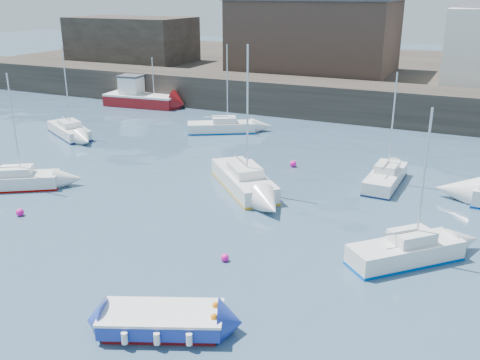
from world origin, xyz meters
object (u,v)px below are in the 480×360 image
at_px(fishing_boat, 140,97).
at_px(sailboat_a, 14,181).
at_px(sailboat_e, 69,130).
at_px(buoy_far, 293,167).
at_px(sailboat_b, 244,180).
at_px(sailboat_h, 221,127).
at_px(buoy_mid, 225,261).
at_px(sailboat_c, 406,251).
at_px(blue_dinghy, 162,320).
at_px(sailboat_f, 386,177).
at_px(buoy_near, 20,216).

relative_size(fishing_boat, sailboat_a, 1.13).
xyz_separation_m(sailboat_e, buoy_far, (18.49, 0.01, -0.45)).
height_order(sailboat_e, buoy_far, sailboat_e).
bearing_deg(sailboat_b, sailboat_e, 163.91).
height_order(sailboat_h, buoy_mid, sailboat_h).
xyz_separation_m(sailboat_a, sailboat_c, (21.78, 0.35, 0.04)).
bearing_deg(buoy_mid, blue_dinghy, -86.89).
bearing_deg(sailboat_c, sailboat_h, 136.04).
bearing_deg(sailboat_b, fishing_boat, 138.27).
bearing_deg(sailboat_h, buoy_mid, -62.87).
relative_size(sailboat_f, sailboat_h, 0.94).
bearing_deg(sailboat_b, buoy_near, -135.91).
distance_m(sailboat_c, buoy_far, 13.29).
distance_m(buoy_mid, buoy_far, 13.38).
relative_size(sailboat_b, buoy_mid, 23.81).
bearing_deg(buoy_near, sailboat_e, 123.01).
bearing_deg(sailboat_a, buoy_near, -39.86).
bearing_deg(sailboat_a, sailboat_h, 73.14).
xyz_separation_m(sailboat_e, buoy_near, (8.65, -13.32, -0.45)).
xyz_separation_m(sailboat_a, buoy_mid, (14.89, -2.77, -0.46)).
relative_size(buoy_near, buoy_mid, 1.15).
distance_m(sailboat_c, sailboat_h, 23.30).
bearing_deg(sailboat_c, sailboat_e, 159.44).
bearing_deg(sailboat_f, buoy_far, 171.10).
relative_size(fishing_boat, buoy_mid, 21.75).
height_order(sailboat_f, buoy_far, sailboat_f).
xyz_separation_m(fishing_boat, sailboat_a, (6.92, -22.38, -0.46)).
relative_size(fishing_boat, sailboat_b, 0.91).
xyz_separation_m(sailboat_h, buoy_near, (-1.63, -19.34, -0.45)).
xyz_separation_m(sailboat_c, sailboat_e, (-27.06, 10.15, -0.05)).
bearing_deg(sailboat_e, blue_dinghy, -42.19).
bearing_deg(sailboat_f, buoy_near, -142.03).
xyz_separation_m(sailboat_b, sailboat_c, (9.79, -5.17, -0.03)).
bearing_deg(sailboat_h, buoy_near, -94.82).
distance_m(fishing_boat, sailboat_b, 25.34).
bearing_deg(buoy_mid, buoy_near, -179.73).
height_order(blue_dinghy, sailboat_c, sailboat_c).
distance_m(sailboat_a, sailboat_c, 21.78).
height_order(sailboat_a, sailboat_b, sailboat_b).
xyz_separation_m(sailboat_b, buoy_far, (1.23, 4.99, -0.53)).
height_order(sailboat_c, buoy_near, sailboat_c).
distance_m(sailboat_e, sailboat_h, 11.92).
distance_m(fishing_boat, sailboat_f, 29.14).
relative_size(sailboat_a, buoy_far, 15.42).
xyz_separation_m(sailboat_a, sailboat_h, (5.01, 16.52, -0.01)).
bearing_deg(fishing_boat, sailboat_a, -72.82).
bearing_deg(sailboat_f, buoy_mid, -109.43).
xyz_separation_m(fishing_boat, buoy_near, (10.30, -25.21, -0.92)).
height_order(sailboat_c, buoy_far, sailboat_c).
distance_m(sailboat_e, buoy_near, 15.89).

